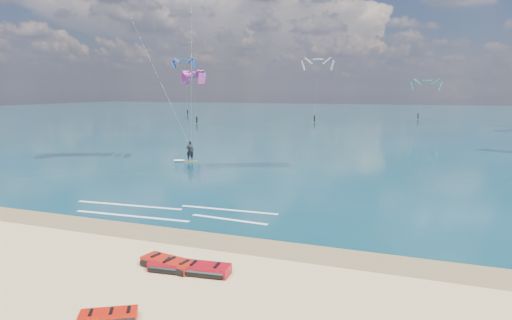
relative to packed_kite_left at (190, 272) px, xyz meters
The scene contains 8 objects.
ground 40.93m from the packed_kite_left, 96.10° to the left, with size 320.00×320.00×0.00m, color tan.
wet_sand_strip 5.71m from the packed_kite_left, 139.62° to the left, with size 320.00×2.40×0.01m, color brown.
sea 104.79m from the packed_kite_left, 92.38° to the left, with size 320.00×200.00×0.04m, color #0B383F.
packed_kite_left is the anchor object (origin of this frame).
packed_kite_mid 0.98m from the packed_kite_left, behind, with size 2.48×1.22×0.44m, color red, non-canonical shape.
kitesurfer_main 25.79m from the packed_kite_left, 122.36° to the left, with size 9.37×11.16×20.13m.
shoreline_foam 8.92m from the packed_kite_left, 125.62° to the left, with size 12.72×3.64×0.01m.
distant_kites 80.63m from the packed_kite_left, 96.86° to the left, with size 88.51×32.59×14.73m.
Camera 1 is at (12.65, -15.37, 6.96)m, focal length 32.00 mm.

